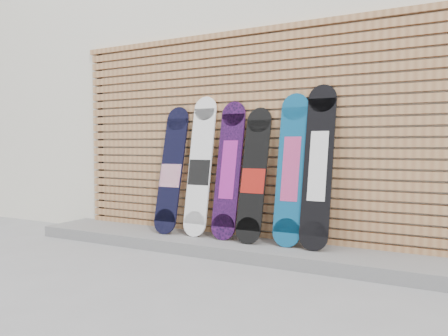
{
  "coord_description": "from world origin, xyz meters",
  "views": [
    {
      "loc": [
        1.86,
        -3.22,
        1.09
      ],
      "look_at": [
        -0.25,
        0.75,
        0.85
      ],
      "focal_mm": 35.0,
      "sensor_mm": 36.0,
      "label": 1
    }
  ],
  "objects_px": {
    "snowboard_3": "(254,175)",
    "snowboard_0": "(171,170)",
    "snowboard_1": "(200,166)",
    "snowboard_4": "(291,169)",
    "snowboard_5": "(318,166)",
    "snowboard_2": "(229,170)"
  },
  "relations": [
    {
      "from": "snowboard_1",
      "to": "snowboard_2",
      "type": "relative_size",
      "value": 1.05
    },
    {
      "from": "snowboard_1",
      "to": "snowboard_5",
      "type": "relative_size",
      "value": 0.97
    },
    {
      "from": "snowboard_3",
      "to": "snowboard_1",
      "type": "bearing_deg",
      "value": 177.78
    },
    {
      "from": "snowboard_0",
      "to": "snowboard_4",
      "type": "distance_m",
      "value": 1.38
    },
    {
      "from": "snowboard_1",
      "to": "snowboard_4",
      "type": "height_order",
      "value": "snowboard_1"
    },
    {
      "from": "snowboard_2",
      "to": "snowboard_1",
      "type": "bearing_deg",
      "value": 179.75
    },
    {
      "from": "snowboard_5",
      "to": "snowboard_2",
      "type": "bearing_deg",
      "value": 179.54
    },
    {
      "from": "snowboard_1",
      "to": "snowboard_0",
      "type": "bearing_deg",
      "value": -176.53
    },
    {
      "from": "snowboard_0",
      "to": "snowboard_2",
      "type": "xyz_separation_m",
      "value": [
        0.7,
        0.02,
        0.02
      ]
    },
    {
      "from": "snowboard_3",
      "to": "snowboard_5",
      "type": "height_order",
      "value": "snowboard_5"
    },
    {
      "from": "snowboard_1",
      "to": "snowboard_4",
      "type": "distance_m",
      "value": 1.02
    },
    {
      "from": "snowboard_3",
      "to": "snowboard_0",
      "type": "bearing_deg",
      "value": 179.81
    },
    {
      "from": "snowboard_2",
      "to": "snowboard_4",
      "type": "relative_size",
      "value": 0.97
    },
    {
      "from": "snowboard_2",
      "to": "snowboard_5",
      "type": "relative_size",
      "value": 0.92
    },
    {
      "from": "snowboard_1",
      "to": "snowboard_4",
      "type": "xyz_separation_m",
      "value": [
        1.02,
        0.0,
        0.0
      ]
    },
    {
      "from": "snowboard_1",
      "to": "snowboard_5",
      "type": "distance_m",
      "value": 1.29
    },
    {
      "from": "snowboard_3",
      "to": "snowboard_4",
      "type": "distance_m",
      "value": 0.39
    },
    {
      "from": "snowboard_1",
      "to": "snowboard_2",
      "type": "height_order",
      "value": "snowboard_1"
    },
    {
      "from": "snowboard_0",
      "to": "snowboard_3",
      "type": "relative_size",
      "value": 1.03
    },
    {
      "from": "snowboard_3",
      "to": "snowboard_4",
      "type": "relative_size",
      "value": 0.92
    },
    {
      "from": "snowboard_4",
      "to": "snowboard_5",
      "type": "bearing_deg",
      "value": -2.62
    },
    {
      "from": "snowboard_4",
      "to": "snowboard_0",
      "type": "bearing_deg",
      "value": -178.97
    }
  ]
}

